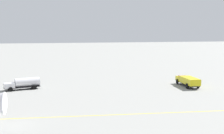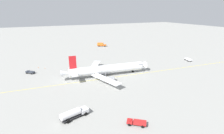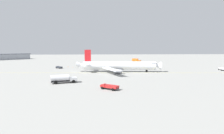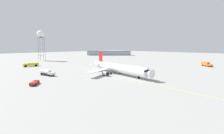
# 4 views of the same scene
# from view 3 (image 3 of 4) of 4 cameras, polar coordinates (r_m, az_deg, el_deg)

# --- Properties ---
(ground_plane) EXTENTS (600.00, 600.00, 0.00)m
(ground_plane) POSITION_cam_3_polar(r_m,az_deg,el_deg) (88.07, 4.18, -1.62)
(ground_plane) COLOR gray
(airliner_main) EXTENTS (36.21, 42.87, 11.26)m
(airliner_main) POSITION_cam_3_polar(r_m,az_deg,el_deg) (87.74, 2.11, 0.37)
(airliner_main) COLOR white
(airliner_main) RESTS_ON ground_plane
(pushback_tug_truck) EXTENTS (5.19, 3.75, 1.30)m
(pushback_tug_truck) POSITION_cam_3_polar(r_m,az_deg,el_deg) (112.05, 32.65, -0.51)
(pushback_tug_truck) COLOR #232326
(pushback_tug_truck) RESTS_ON ground_plane
(fuel_tanker_truck) EXTENTS (4.65, 8.91, 2.87)m
(fuel_tanker_truck) POSITION_cam_3_polar(r_m,az_deg,el_deg) (61.02, -15.88, -3.69)
(fuel_tanker_truck) COLOR #232326
(fuel_tanker_truck) RESTS_ON ground_plane
(ops_pickup_truck) EXTENTS (4.80, 5.40, 1.41)m
(ops_pickup_truck) POSITION_cam_3_polar(r_m,az_deg,el_deg) (49.63, -0.81, -6.52)
(ops_pickup_truck) COLOR #232326
(ops_pickup_truck) RESTS_ON ground_plane
(baggage_truck_truck) EXTENTS (4.38, 4.52, 1.22)m
(baggage_truck_truck) POSITION_cam_3_polar(r_m,az_deg,el_deg) (108.75, -17.08, -0.05)
(baggage_truck_truck) COLOR #232326
(baggage_truck_truck) RESTS_ON ground_plane
(catering_truck_truck) EXTENTS (6.11, 7.94, 3.10)m
(catering_truck_truck) POSITION_cam_3_polar(r_m,az_deg,el_deg) (158.16, 7.89, 2.26)
(catering_truck_truck) COLOR #232326
(catering_truck_truck) RESTS_ON ground_plane
(taxiway_centreline) EXTENTS (15.49, 173.88, 0.01)m
(taxiway_centreline) POSITION_cam_3_polar(r_m,az_deg,el_deg) (84.80, 3.07, -1.90)
(taxiway_centreline) COLOR yellow
(taxiway_centreline) RESTS_ON ground_plane
(safety_cone_near) EXTENTS (0.36, 0.36, 0.55)m
(safety_cone_near) POSITION_cam_3_polar(r_m,az_deg,el_deg) (112.36, -12.83, 0.01)
(safety_cone_near) COLOR orange
(safety_cone_near) RESTS_ON ground_plane
(safety_cone_mid) EXTENTS (0.36, 0.36, 0.55)m
(safety_cone_mid) POSITION_cam_3_polar(r_m,az_deg,el_deg) (115.79, -14.24, 0.15)
(safety_cone_mid) COLOR orange
(safety_cone_mid) RESTS_ON ground_plane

